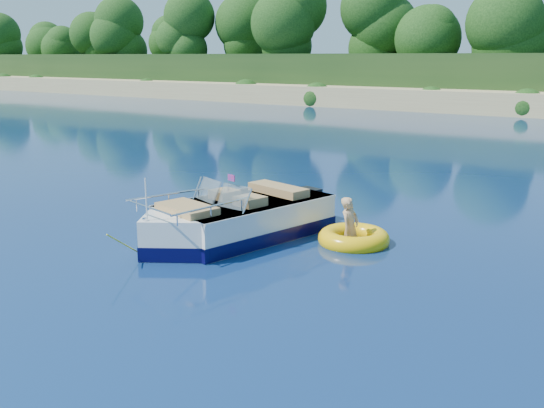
# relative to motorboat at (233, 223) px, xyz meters

# --- Properties ---
(ground) EXTENTS (160.00, 160.00, 0.00)m
(ground) POSITION_rel_motorboat_xyz_m (-1.46, -3.07, -0.35)
(ground) COLOR #091740
(ground) RESTS_ON ground
(motorboat) EXTENTS (2.71, 5.35, 1.81)m
(motorboat) POSITION_rel_motorboat_xyz_m (0.00, 0.00, 0.00)
(motorboat) COLOR white
(motorboat) RESTS_ON ground
(tow_tube) EXTENTS (1.61, 1.61, 0.39)m
(tow_tube) POSITION_rel_motorboat_xyz_m (2.27, 1.16, -0.25)
(tow_tube) COLOR yellow
(tow_tube) RESTS_ON ground
(boy) EXTENTS (0.35, 0.74, 1.43)m
(boy) POSITION_rel_motorboat_xyz_m (2.20, 1.14, -0.35)
(boy) COLOR tan
(boy) RESTS_ON ground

